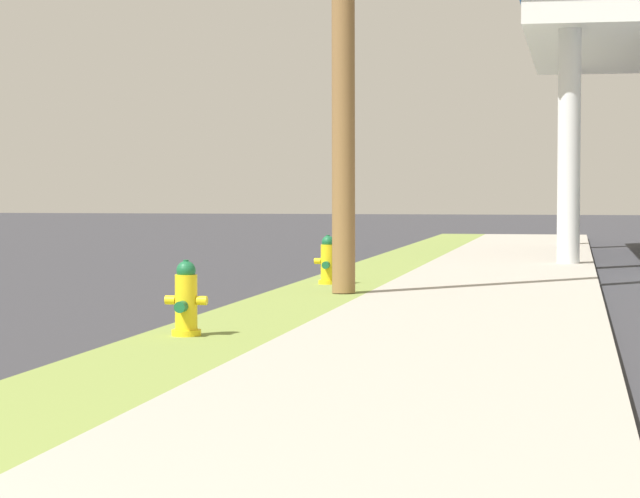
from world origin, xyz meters
The scene contains 2 objects.
fire_hydrant_second centered at (0.50, 9.72, 0.45)m, with size 0.42×0.38×0.74m.
fire_hydrant_third centered at (0.56, 16.91, 0.45)m, with size 0.42×0.37×0.74m.
Camera 1 is at (4.22, -2.58, 1.55)m, focal length 73.65 mm.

